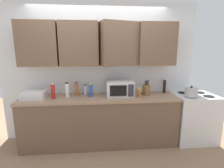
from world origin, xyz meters
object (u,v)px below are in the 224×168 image
at_px(kettle, 191,92).
at_px(bottle_blue_cleaner, 91,90).
at_px(stove_range, 193,117).
at_px(bottle_amber_vinegar, 139,92).
at_px(dish_rack, 34,95).
at_px(bottle_clear_tall, 86,90).
at_px(bottle_red_sauce, 53,91).
at_px(microwave, 120,88).
at_px(bottle_spice_jar, 76,89).
at_px(knife_block, 146,90).
at_px(bottle_soy_dark, 164,86).
at_px(bottle_white_jar, 67,90).

bearing_deg(kettle, bottle_blue_cleaner, 173.68).
bearing_deg(stove_range, bottle_amber_vinegar, -178.72).
distance_m(dish_rack, bottle_clear_tall, 0.89).
relative_size(bottle_amber_vinegar, bottle_red_sauce, 0.59).
bearing_deg(bottle_amber_vinegar, microwave, 165.67).
bearing_deg(dish_rack, bottle_spice_jar, 12.14).
bearing_deg(bottle_red_sauce, bottle_amber_vinegar, -0.44).
xyz_separation_m(knife_block, bottle_soy_dark, (0.41, 0.17, 0.03)).
bearing_deg(bottle_blue_cleaner, bottle_spice_jar, 156.53).
bearing_deg(knife_block, bottle_clear_tall, 173.52).
bearing_deg(bottle_amber_vinegar, knife_block, 25.96).
distance_m(bottle_white_jar, bottle_clear_tall, 0.34).
xyz_separation_m(kettle, bottle_soy_dark, (-0.35, 0.36, 0.04)).
bearing_deg(bottle_red_sauce, microwave, 3.68).
height_order(microwave, bottle_amber_vinegar, microwave).
distance_m(bottle_amber_vinegar, bottle_clear_tall, 0.98).
xyz_separation_m(bottle_spice_jar, bottle_clear_tall, (0.17, 0.01, -0.03)).
relative_size(bottle_white_jar, bottle_blue_cleaner, 1.08).
height_order(bottle_blue_cleaner, bottle_red_sauce, bottle_red_sauce).
height_order(bottle_amber_vinegar, bottle_spice_jar, bottle_spice_jar).
distance_m(bottle_clear_tall, bottle_soy_dark, 1.53).
xyz_separation_m(bottle_amber_vinegar, bottle_clear_tall, (-0.96, 0.20, 0.02)).
distance_m(knife_block, bottle_spice_jar, 1.29).
distance_m(stove_range, bottle_amber_vinegar, 1.20).
distance_m(kettle, microwave, 1.27).
bearing_deg(bottle_white_jar, stove_range, -1.71).
relative_size(kettle, microwave, 0.44).
bearing_deg(bottle_amber_vinegar, kettle, -7.25).
relative_size(microwave, bottle_white_jar, 1.85).
bearing_deg(bottle_white_jar, kettle, -5.48).
relative_size(bottle_spice_jar, bottle_red_sauce, 0.91).
xyz_separation_m(knife_block, bottle_blue_cleaner, (-1.02, 0.01, 0.01)).
distance_m(dish_rack, knife_block, 1.99).
relative_size(bottle_red_sauce, bottle_clear_tall, 1.41).
bearing_deg(bottle_white_jar, bottle_blue_cleaner, -1.91).
bearing_deg(bottle_spice_jar, bottle_clear_tall, 2.05).
bearing_deg(bottle_amber_vinegar, bottle_spice_jar, 170.12).
relative_size(stove_range, bottle_blue_cleaner, 3.79).
distance_m(bottle_spice_jar, bottle_clear_tall, 0.17).
xyz_separation_m(bottle_amber_vinegar, bottle_red_sauce, (-1.51, 0.01, 0.05)).
bearing_deg(microwave, knife_block, -1.30).
xyz_separation_m(kettle, bottle_amber_vinegar, (-0.91, 0.12, -0.02)).
xyz_separation_m(bottle_white_jar, bottle_soy_dark, (1.84, 0.15, 0.00)).
bearing_deg(bottle_white_jar, dish_rack, -174.84).
distance_m(bottle_amber_vinegar, bottle_soy_dark, 0.62).
distance_m(microwave, bottle_spice_jar, 0.80).
distance_m(bottle_red_sauce, bottle_clear_tall, 0.58).
xyz_separation_m(stove_range, dish_rack, (-2.92, 0.02, 0.51)).
relative_size(kettle, bottle_clear_tall, 1.10).
bearing_deg(kettle, knife_block, 165.78).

